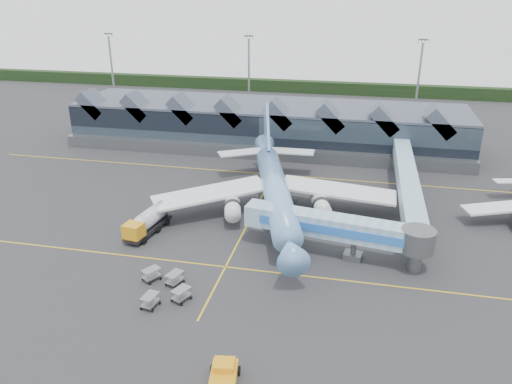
% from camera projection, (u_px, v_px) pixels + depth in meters
% --- Properties ---
extents(ground, '(260.00, 260.00, 0.00)m').
position_uv_depth(ground, '(240.00, 239.00, 74.44)').
color(ground, '#2B2B2E').
rests_on(ground, ground).
extents(taxi_stripes, '(120.00, 60.00, 0.01)m').
position_uv_depth(taxi_stripes, '(254.00, 212.00, 83.46)').
color(taxi_stripes, gold).
rests_on(taxi_stripes, ground).
extents(tree_line_far, '(260.00, 4.00, 4.00)m').
position_uv_depth(tree_line_far, '(316.00, 87.00, 172.81)').
color(tree_line_far, black).
rests_on(tree_line_far, ground).
extents(terminal, '(90.00, 22.25, 12.52)m').
position_uv_depth(terminal, '(267.00, 125.00, 116.21)').
color(terminal, black).
rests_on(terminal, ground).
extents(light_masts, '(132.40, 42.56, 22.45)m').
position_uv_depth(light_masts, '(384.00, 84.00, 122.13)').
color(light_masts, gray).
rests_on(light_masts, ground).
extents(main_airliner, '(39.28, 46.11, 15.05)m').
position_uv_depth(main_airliner, '(275.00, 187.00, 81.73)').
color(main_airliner, '#71B5E6').
rests_on(main_airliner, ground).
extents(jet_bridge, '(25.98, 7.68, 6.14)m').
position_uv_depth(jet_bridge, '(347.00, 230.00, 67.92)').
color(jet_bridge, '#7EB5D2').
rests_on(jet_bridge, ground).
extents(fuel_truck, '(4.24, 10.71, 3.56)m').
position_uv_depth(fuel_truck, '(149.00, 220.00, 75.99)').
color(fuel_truck, black).
rests_on(fuel_truck, ground).
extents(pushback_tug, '(3.41, 4.84, 2.02)m').
position_uv_depth(pushback_tug, '(224.00, 376.00, 47.36)').
color(pushback_tug, orange).
rests_on(pushback_tug, ground).
extents(baggage_carts, '(7.67, 8.03, 1.59)m').
position_uv_depth(baggage_carts, '(165.00, 286.00, 61.37)').
color(baggage_carts, gray).
rests_on(baggage_carts, ground).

